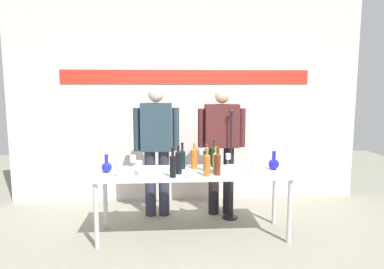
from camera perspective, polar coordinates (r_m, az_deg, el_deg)
ground_plane at (r=4.19m, az=0.15°, el=-16.08°), size 10.00×10.00×0.00m
back_wall at (r=5.19m, az=-0.93°, el=5.67°), size 5.15×0.11×3.00m
display_table at (r=3.96m, az=0.15°, el=-6.87°), size 2.19×0.64×0.76m
decanter_blue_left at (r=3.99m, az=-13.76°, el=-5.11°), size 0.11×0.11×0.20m
decanter_blue_right at (r=4.11m, az=13.20°, el=-4.64°), size 0.12×0.12×0.21m
presenter_left at (r=4.55m, az=-5.80°, el=-1.44°), size 0.59×0.22×1.70m
presenter_right at (r=4.61m, az=4.84°, el=-1.37°), size 0.63×0.22×1.67m
wine_bottle_0 at (r=4.04m, az=0.36°, el=-3.77°), size 0.07×0.07×0.31m
wine_bottle_1 at (r=4.03m, az=-1.60°, el=-3.88°), size 0.07×0.07×0.30m
wine_bottle_2 at (r=3.90m, az=3.91°, el=-4.35°), size 0.07×0.07×0.28m
wine_bottle_3 at (r=3.76m, az=4.18°, el=-4.69°), size 0.07×0.07×0.31m
wine_bottle_4 at (r=3.66m, az=-3.16°, el=-4.94°), size 0.07×0.07×0.32m
wine_bottle_5 at (r=3.71m, az=2.45°, el=-4.83°), size 0.07×0.07×0.31m
wine_bottle_6 at (r=3.92m, az=2.37°, el=-4.06°), size 0.07×0.07×0.31m
wine_bottle_7 at (r=3.80m, az=-2.21°, el=-4.38°), size 0.07×0.07×0.32m
wine_bottle_8 at (r=4.13m, az=3.58°, el=-3.46°), size 0.06×0.06×0.32m
wine_glass_left_0 at (r=4.17m, az=-9.63°, el=-3.96°), size 0.07×0.07×0.14m
wine_glass_left_1 at (r=3.74m, az=-8.57°, el=-4.96°), size 0.06×0.06×0.17m
wine_glass_left_2 at (r=3.88m, az=-8.78°, el=-4.90°), size 0.07×0.07×0.14m
wine_glass_left_3 at (r=3.75m, az=-11.99°, el=-5.32°), size 0.07×0.07×0.15m
wine_glass_right_0 at (r=4.27m, az=9.25°, el=-3.43°), size 0.07×0.07×0.16m
wine_glass_right_1 at (r=4.21m, az=5.91°, el=-3.64°), size 0.06×0.06×0.15m
wine_glass_right_2 at (r=3.81m, az=10.02°, el=-4.97°), size 0.06×0.06×0.14m
microphone_stand at (r=4.55m, az=6.28°, el=-7.90°), size 0.20×0.20×1.42m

